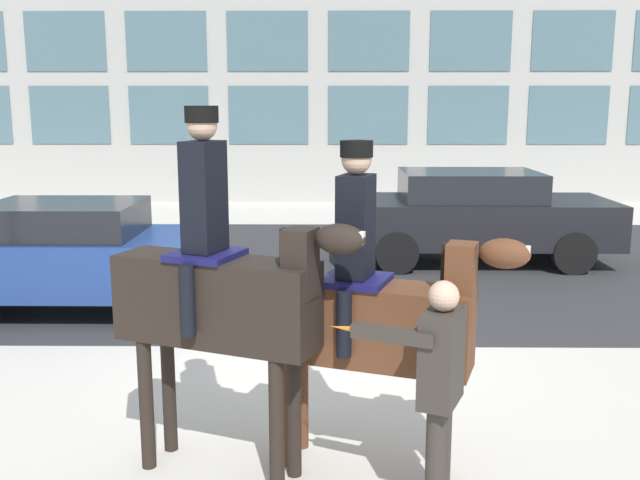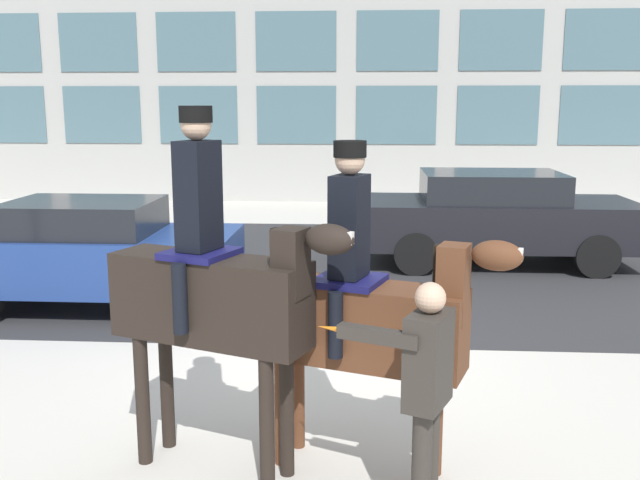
{
  "view_description": "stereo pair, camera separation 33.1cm",
  "coord_description": "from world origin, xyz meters",
  "px_view_note": "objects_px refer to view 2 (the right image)",
  "views": [
    {
      "loc": [
        0.26,
        -7.43,
        2.8
      ],
      "look_at": [
        0.2,
        -1.39,
        1.64
      ],
      "focal_mm": 40.0,
      "sensor_mm": 36.0,
      "label": 1
    },
    {
      "loc": [
        0.59,
        -7.41,
        2.8
      ],
      "look_at": [
        0.2,
        -1.39,
        1.64
      ],
      "focal_mm": 40.0,
      "sensor_mm": 36.0,
      "label": 2
    }
  ],
  "objects_px": {
    "mounted_horse_lead": "(214,290)",
    "street_car_near_lane": "(90,252)",
    "street_car_far_lane": "(495,216)",
    "mounted_horse_companion": "(364,313)",
    "pedestrian_bystander": "(425,387)"
  },
  "relations": [
    {
      "from": "mounted_horse_lead",
      "to": "mounted_horse_companion",
      "type": "relative_size",
      "value": 1.1
    },
    {
      "from": "mounted_horse_lead",
      "to": "street_car_far_lane",
      "type": "xyz_separation_m",
      "value": [
        3.38,
        7.44,
        -0.58
      ]
    },
    {
      "from": "mounted_horse_lead",
      "to": "street_car_near_lane",
      "type": "xyz_separation_m",
      "value": [
        -2.66,
        4.31,
        -0.65
      ]
    },
    {
      "from": "pedestrian_bystander",
      "to": "mounted_horse_lead",
      "type": "bearing_deg",
      "value": -0.35
    },
    {
      "from": "street_car_near_lane",
      "to": "street_car_far_lane",
      "type": "height_order",
      "value": "street_car_far_lane"
    },
    {
      "from": "mounted_horse_companion",
      "to": "street_car_near_lane",
      "type": "bearing_deg",
      "value": 150.68
    },
    {
      "from": "mounted_horse_lead",
      "to": "pedestrian_bystander",
      "type": "distance_m",
      "value": 1.71
    },
    {
      "from": "mounted_horse_lead",
      "to": "pedestrian_bystander",
      "type": "height_order",
      "value": "mounted_horse_lead"
    },
    {
      "from": "mounted_horse_lead",
      "to": "street_car_far_lane",
      "type": "relative_size",
      "value": 0.59
    },
    {
      "from": "mounted_horse_lead",
      "to": "street_car_near_lane",
      "type": "bearing_deg",
      "value": 142.84
    },
    {
      "from": "mounted_horse_lead",
      "to": "street_car_far_lane",
      "type": "distance_m",
      "value": 8.19
    },
    {
      "from": "mounted_horse_companion",
      "to": "street_car_near_lane",
      "type": "height_order",
      "value": "mounted_horse_companion"
    },
    {
      "from": "mounted_horse_companion",
      "to": "mounted_horse_lead",
      "type": "bearing_deg",
      "value": -157.52
    },
    {
      "from": "pedestrian_bystander",
      "to": "street_car_far_lane",
      "type": "xyz_separation_m",
      "value": [
        1.87,
        8.1,
        -0.14
      ]
    },
    {
      "from": "mounted_horse_lead",
      "to": "pedestrian_bystander",
      "type": "bearing_deg",
      "value": -2.59
    }
  ]
}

